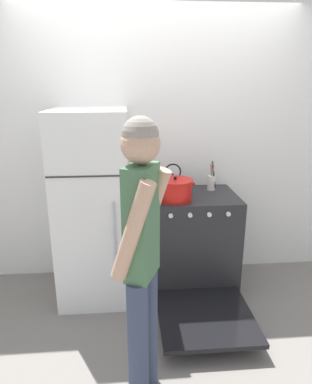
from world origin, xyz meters
name	(u,v)px	position (x,y,z in m)	size (l,w,h in m)	color
ground_plane	(156,268)	(0.00, 0.00, 0.00)	(14.00, 14.00, 0.00)	slate
wall_back	(156,146)	(0.00, 0.03, 1.27)	(10.00, 0.06, 2.55)	silver
refrigerator	(94,207)	(-0.57, -0.35, 0.82)	(0.61, 0.73, 1.64)	white
stove_range	(192,243)	(0.30, -0.34, 0.44)	(0.79, 1.33, 0.89)	#232326
dutch_oven_pot	(175,189)	(0.12, -0.43, 0.98)	(0.34, 0.30, 0.20)	red
tea_kettle	(173,183)	(0.14, -0.18, 0.97)	(0.25, 0.20, 0.26)	silver
utensil_jar	(212,181)	(0.50, -0.18, 0.98)	(0.07, 0.07, 0.28)	silver
person	(142,252)	(-0.20, -1.50, 0.96)	(0.36, 0.41, 1.68)	#38425B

